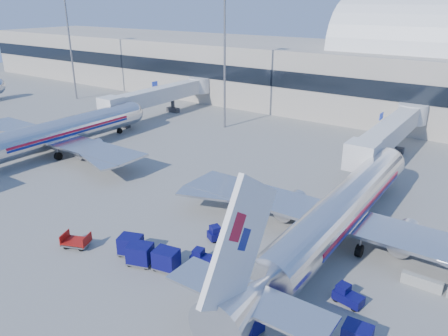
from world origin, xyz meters
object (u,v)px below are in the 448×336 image
Objects in this scene: cart_train_b at (140,254)px; tug_right at (347,296)px; tug_lead at (202,258)px; airliner_mid at (51,135)px; cart_train_a at (166,259)px; cart_train_c at (131,245)px; jetbridge_mid at (165,94)px; barrier_near at (422,282)px; mast_west at (225,38)px; airliner_main at (337,214)px; jetbridge_near at (393,130)px; tug_left at (219,233)px; cart_solo_near at (250,322)px; cart_open_red at (77,242)px; mast_far_west at (68,29)px.

tug_right is at bearing -1.52° from cart_train_b.
airliner_mid is at bearing 154.03° from tug_lead.
cart_train_a reaches higher than cart_train_c.
jetbridge_mid is 59.90m from barrier_near.
mast_west reaches higher than jetbridge_mid.
tug_right is (3.97, -7.60, -2.29)m from airliner_main.
tug_left is at bearing -101.60° from jetbridge_near.
airliner_main is 19.13× the size of cart_solo_near.
airliner_mid reaches higher than cart_train_c.
airliner_main is 14.35m from cart_solo_near.
cart_train_c is at bearing -155.82° from tug_right.
airliner_mid is at bearing 180.00° from airliner_main.
airliner_main is at bearing 40.14° from cart_train_a.
cart_open_red is at bearing 172.20° from cart_train_b.
airliner_mid is at bearing -42.32° from mast_far_west.
cart_solo_near reaches higher than tug_lead.
cart_train_b is (32.44, -38.93, -2.95)m from jetbridge_mid.
jetbridge_mid reaches higher than cart_train_c.
airliner_main is at bearing 21.00° from cart_train_c.
mast_west is at bearing 143.62° from barrier_near.
tug_lead is (-5.31, -35.98, -3.31)m from jetbridge_near.
jetbridge_near is 40.09m from cart_train_c.
mast_far_west reaches higher than airliner_main.
tug_left reaches higher than tug_right.
barrier_near is at bearing -28.80° from jetbridge_mid.
mast_far_west reaches higher than tug_right.
tug_lead is 0.97× the size of tug_right.
airliner_mid is 32.64m from cart_train_b.
cart_train_b is at bearing -103.80° from jetbridge_near.
barrier_near is at bearing 17.24° from cart_train_a.
mast_west is at bearing 93.09° from cart_train_c.
barrier_near is 22.39m from cart_train_b.
jetbridge_near is at bearing 68.32° from cart_train_a.
jetbridge_near is 43.53m from cart_open_red.
mast_west reaches higher than tug_lead.
mast_west is (-30.00, 25.49, 11.87)m from airliner_main.
barrier_near is 1.31× the size of tug_right.
cart_solo_near is (-8.28, -11.68, 0.36)m from barrier_near.
tug_right is 18.20m from cart_train_c.
cart_train_a reaches higher than cart_open_red.
tug_lead is at bearing -98.40° from jetbridge_near.
cart_train_c is (-11.27, -38.36, -2.98)m from jetbridge_near.
mast_west reaches higher than barrier_near.
jetbridge_near is at bearing 33.59° from airliner_mid.
airliner_mid reaches higher than jetbridge_mid.
cart_train_a is (-0.72, -6.38, 0.31)m from tug_left.
airliner_main is 12.42× the size of barrier_near.
tug_left is (-16.95, -3.08, 0.21)m from barrier_near.
jetbridge_mid is (-42.00, 0.00, 0.00)m from jetbridge_near.
mast_west is 9.09× the size of cart_train_b.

